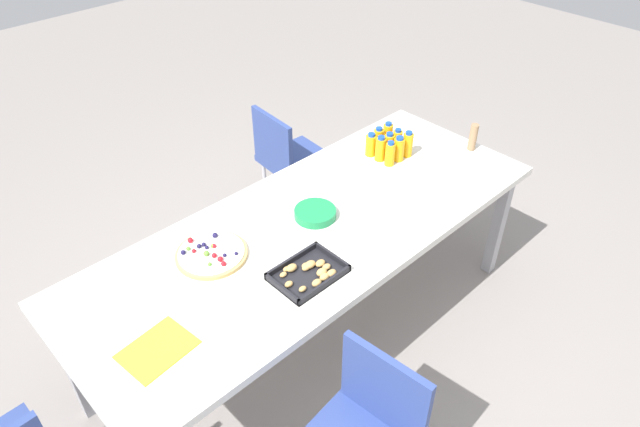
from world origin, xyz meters
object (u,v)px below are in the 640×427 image
(juice_bottle_4, at_px, (389,145))
(cardboard_tube, at_px, (473,137))
(juice_bottle_2, at_px, (371,145))
(paper_folder, at_px, (157,349))
(snack_tray, at_px, (309,273))
(juice_bottle_0, at_px, (388,135))
(chair_near_left, at_px, (288,157))
(juice_bottle_3, at_px, (397,140))
(plate_stack, at_px, (315,213))
(juice_bottle_5, at_px, (380,149))
(fruit_pizza, at_px, (211,254))
(juice_bottle_8, at_px, (390,154))
(juice_bottle_1, at_px, (378,139))
(napkin_stack, at_px, (344,164))
(juice_bottle_7, at_px, (399,149))
(juice_bottle_6, at_px, (408,144))
(party_table, at_px, (313,235))

(juice_bottle_4, distance_m, cardboard_tube, 0.48)
(juice_bottle_2, height_order, paper_folder, juice_bottle_2)
(snack_tray, bearing_deg, juice_bottle_0, -155.66)
(chair_near_left, height_order, juice_bottle_3, juice_bottle_3)
(plate_stack, bearing_deg, juice_bottle_2, -162.28)
(juice_bottle_0, relative_size, juice_bottle_5, 1.00)
(fruit_pizza, xyz_separation_m, snack_tray, (-0.23, 0.39, 0.00))
(juice_bottle_8, bearing_deg, juice_bottle_1, -116.16)
(juice_bottle_3, bearing_deg, juice_bottle_4, 3.69)
(juice_bottle_5, height_order, napkin_stack, juice_bottle_5)
(juice_bottle_1, xyz_separation_m, juice_bottle_7, (0.00, 0.15, 0.00))
(juice_bottle_3, relative_size, fruit_pizza, 0.41)
(chair_near_left, xyz_separation_m, juice_bottle_4, (-0.16, 0.69, 0.32))
(juice_bottle_6, distance_m, cardboard_tube, 0.38)
(juice_bottle_2, relative_size, cardboard_tube, 0.85)
(juice_bottle_6, xyz_separation_m, snack_tray, (1.05, 0.33, -0.06))
(party_table, distance_m, juice_bottle_1, 0.79)
(juice_bottle_0, bearing_deg, chair_near_left, -69.26)
(juice_bottle_6, distance_m, snack_tray, 1.10)
(snack_tray, bearing_deg, juice_bottle_3, -158.93)
(party_table, height_order, plate_stack, plate_stack)
(juice_bottle_4, bearing_deg, fruit_pizza, 0.48)
(juice_bottle_3, xyz_separation_m, juice_bottle_6, (0.01, 0.08, 0.01))
(party_table, height_order, juice_bottle_8, juice_bottle_8)
(juice_bottle_0, bearing_deg, juice_bottle_2, 1.15)
(juice_bottle_2, relative_size, juice_bottle_4, 0.96)
(juice_bottle_4, bearing_deg, juice_bottle_0, -135.18)
(juice_bottle_3, distance_m, snack_tray, 1.14)
(juice_bottle_3, distance_m, juice_bottle_8, 0.17)
(juice_bottle_1, bearing_deg, fruit_pizza, 4.23)
(juice_bottle_5, bearing_deg, plate_stack, 11.56)
(juice_bottle_2, height_order, juice_bottle_7, juice_bottle_7)
(chair_near_left, xyz_separation_m, juice_bottle_7, (-0.16, 0.76, 0.32))
(napkin_stack, bearing_deg, plate_stack, 27.86)
(juice_bottle_1, distance_m, fruit_pizza, 1.22)
(chair_near_left, relative_size, snack_tray, 2.73)
(party_table, distance_m, juice_bottle_2, 0.72)
(fruit_pizza, height_order, cardboard_tube, cardboard_tube)
(juice_bottle_5, height_order, juice_bottle_8, juice_bottle_5)
(juice_bottle_3, height_order, cardboard_tube, cardboard_tube)
(juice_bottle_4, relative_size, cardboard_tube, 0.89)
(juice_bottle_8, distance_m, fruit_pizza, 1.14)
(juice_bottle_4, distance_m, napkin_stack, 0.28)
(juice_bottle_5, distance_m, plate_stack, 0.63)
(juice_bottle_2, relative_size, juice_bottle_7, 0.93)
(party_table, relative_size, juice_bottle_1, 17.14)
(juice_bottle_2, relative_size, plate_stack, 0.66)
(juice_bottle_2, bearing_deg, cardboard_tube, 141.84)
(juice_bottle_0, distance_m, juice_bottle_3, 0.07)
(juice_bottle_6, relative_size, snack_tray, 0.50)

